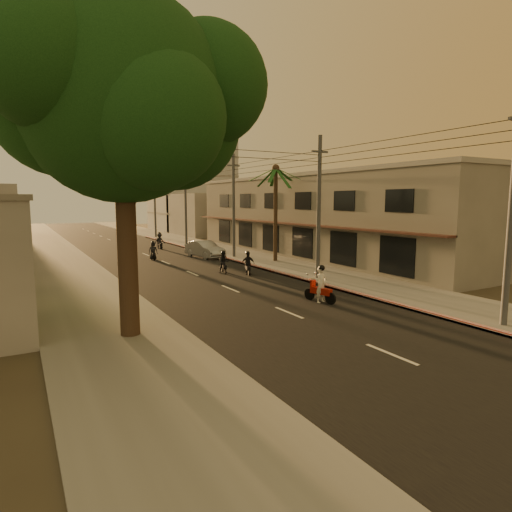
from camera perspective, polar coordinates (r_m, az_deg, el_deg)
The scene contains 17 objects.
ground at distance 17.81m, azimuth 8.03°, elevation -8.99°, with size 160.00×160.00×0.00m, color #383023.
road at distance 35.47m, azimuth -11.96°, elevation -0.87°, with size 10.00×140.00×0.02m, color black.
sidewalk_right at distance 38.35m, azimuth -1.22°, elevation -0.02°, with size 5.00×140.00×0.12m, color slate.
sidewalk_left at distance 34.02m, azimuth -24.10°, elevation -1.61°, with size 5.00×140.00×0.12m, color slate.
curb_stripe at distance 32.86m, azimuth -0.79°, elevation -1.20°, with size 0.20×60.00×0.20m, color red.
shophouse_row at distance 39.89m, azimuth 8.39°, elevation 5.36°, with size 8.80×34.20×7.30m.
distant_tower at distance 74.94m, azimuth -8.76°, elevation 14.19°, with size 12.10×12.10×28.00m.
broadleaf_tree at distance 16.51m, azimuth -16.23°, elevation 19.26°, with size 9.60×8.70×12.10m.
palm_tree at distance 34.89m, azimuth 2.65°, elevation 10.91°, with size 5.00×5.00×8.20m.
utility_poles at distance 37.47m, azimuth -3.02°, elevation 9.72°, with size 1.20×48.26×9.00m.
filler_right at distance 63.46m, azimuth -6.74°, elevation 5.52°, with size 8.00×14.00×6.00m, color #A39D94.
scooter_red at distance 21.32m, azimuth 8.65°, elevation -3.95°, with size 0.91×1.89×1.89m.
scooter_mid_a at distance 29.72m, azimuth -4.34°, elevation -0.90°, with size 1.01×1.59×1.59m.
scooter_mid_b at distance 29.02m, azimuth -1.09°, elevation -1.06°, with size 1.14×1.58×1.62m.
scooter_far_a at distance 37.28m, azimuth -13.57°, elevation 0.61°, with size 0.86×1.66×1.63m.
scooter_far_b at distance 45.69m, azimuth -12.73°, elevation 1.93°, with size 1.09×1.80×1.77m.
parked_car at distance 38.04m, azimuth -6.86°, elevation 0.90°, with size 2.29×4.71×1.49m, color #9A9CA2.
Camera 1 is at (-10.44, -13.54, 4.99)m, focal length 30.00 mm.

